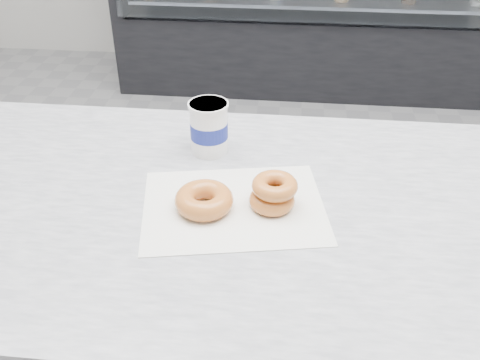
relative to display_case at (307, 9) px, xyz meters
The scene contains 6 objects.
ground 2.18m from the display_case, 90.00° to the right, with size 5.00×5.00×0.00m, color gray.
display_case is the anchor object (origin of this frame).
wax_paper 2.77m from the display_case, 93.41° to the right, with size 0.34×0.26×0.00m, color silver.
donut_single 2.79m from the display_case, 94.52° to the right, with size 0.11×0.11×0.04m, color #D08439.
donut_stack 2.76m from the display_case, 91.88° to the right, with size 0.11×0.11×0.06m.
coffee_cup 2.58m from the display_case, 95.40° to the right, with size 0.09×0.09×0.12m.
Camera 1 is at (-0.07, -1.41, 1.51)m, focal length 40.00 mm.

